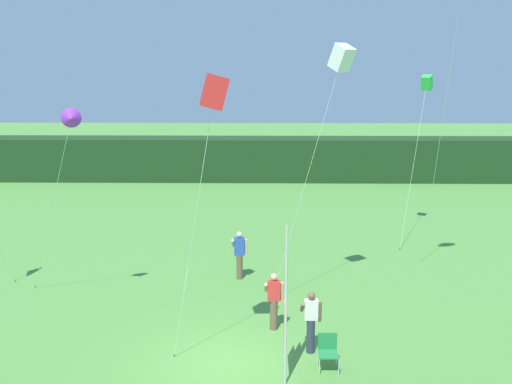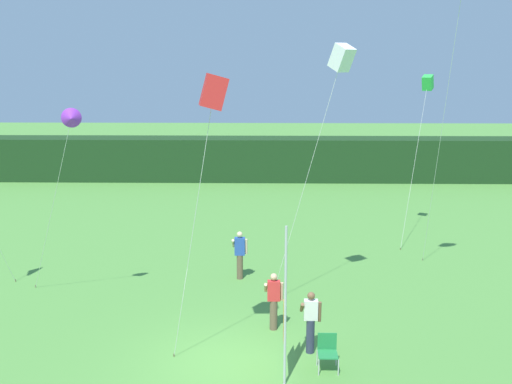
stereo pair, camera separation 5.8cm
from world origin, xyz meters
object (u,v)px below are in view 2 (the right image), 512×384
object	(u,v)px
person_far_left	(274,300)
kite_green_box_3	(428,84)
kite_red_box_4	(214,93)
person_mid_field	(240,254)
folding_chair	(327,349)
banner_flag	(285,306)
kite_white_box_1	(342,59)
person_near_banner	(311,320)
kite_purple_delta_0	(71,120)

from	to	relation	value
person_far_left	kite_green_box_3	xyz separation A→B (m)	(6.52, 9.43, 5.72)
kite_red_box_4	kite_green_box_3	bearing A→B (deg)	55.84
person_mid_field	folding_chair	distance (m)	6.65
person_mid_field	folding_chair	size ratio (longest dim) A/B	1.95
kite_red_box_4	person_far_left	bearing A→B (deg)	57.97
person_far_left	banner_flag	bearing A→B (deg)	-85.10
folding_chair	kite_white_box_1	bearing A→B (deg)	81.22
folding_chair	person_near_banner	bearing A→B (deg)	114.01
kite_white_box_1	kite_red_box_4	xyz separation A→B (m)	(-3.39, -4.34, -0.77)
person_near_banner	folding_chair	bearing A→B (deg)	-65.99
banner_flag	person_near_banner	world-z (taller)	banner_flag
kite_purple_delta_0	kite_green_box_3	world-z (taller)	kite_green_box_3
person_mid_field	folding_chair	xyz separation A→B (m)	(2.46, -6.16, -0.42)
person_near_banner	folding_chair	size ratio (longest dim) A/B	1.90
banner_flag	folding_chair	xyz separation A→B (m)	(1.09, 0.48, -1.37)
person_mid_field	banner_flag	bearing A→B (deg)	-78.32
person_near_banner	person_far_left	size ratio (longest dim) A/B	1.00
kite_purple_delta_0	kite_green_box_3	bearing A→B (deg)	34.35
banner_flag	person_far_left	size ratio (longest dim) A/B	2.32
kite_green_box_3	person_near_banner	bearing A→B (deg)	-117.30
person_mid_field	person_far_left	bearing A→B (deg)	-73.95
person_near_banner	person_mid_field	distance (m)	5.74
folding_chair	kite_white_box_1	size ratio (longest dim) A/B	0.11
kite_white_box_1	kite_red_box_4	size ratio (longest dim) A/B	1.11
person_mid_field	kite_purple_delta_0	world-z (taller)	kite_purple_delta_0
folding_chair	kite_red_box_4	world-z (taller)	kite_red_box_4
person_far_left	person_mid_field	bearing A→B (deg)	106.05
person_mid_field	kite_purple_delta_0	distance (m)	7.42
banner_flag	kite_white_box_1	xyz separation A→B (m)	(1.75, 4.74, 5.72)
kite_purple_delta_0	person_near_banner	bearing A→B (deg)	-19.36
person_far_left	folding_chair	distance (m)	2.58
banner_flag	kite_green_box_3	world-z (taller)	kite_green_box_3
banner_flag	kite_purple_delta_0	size ratio (longest dim) A/B	0.63
banner_flag	folding_chair	world-z (taller)	banner_flag
kite_purple_delta_0	kite_red_box_4	bearing A→B (deg)	-36.80
kite_green_box_3	kite_white_box_1	bearing A→B (deg)	-121.70
kite_red_box_4	banner_flag	bearing A→B (deg)	-13.75
kite_green_box_3	banner_flag	bearing A→B (deg)	-117.48
person_far_left	kite_purple_delta_0	xyz separation A→B (m)	(-5.80, 1.01, 4.99)
person_mid_field	kite_red_box_4	size ratio (longest dim) A/B	0.24
person_mid_field	kite_white_box_1	xyz separation A→B (m)	(3.12, -1.91, 6.67)
banner_flag	kite_green_box_3	bearing A→B (deg)	62.52
folding_chair	kite_red_box_4	distance (m)	6.88
kite_red_box_4	person_near_banner	bearing A→B (deg)	20.96
person_near_banner	kite_white_box_1	xyz separation A→B (m)	(1.02, 3.43, 6.70)
kite_green_box_3	kite_red_box_4	distance (m)	14.13
banner_flag	kite_purple_delta_0	distance (m)	8.12
person_near_banner	folding_chair	xyz separation A→B (m)	(0.37, -0.82, -0.39)
kite_purple_delta_0	kite_red_box_4	distance (m)	5.55
banner_flag	kite_purple_delta_0	world-z (taller)	kite_purple_delta_0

